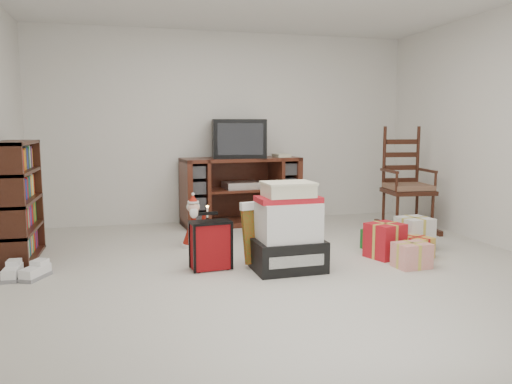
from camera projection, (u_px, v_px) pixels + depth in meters
room at (281, 129)px, 4.25m from camera, size 5.01×5.01×2.51m
tv_stand at (241, 191)px, 6.50m from camera, size 1.57×0.69×0.87m
bookshelf at (17, 203)px, 4.74m from camera, size 0.31×0.93×1.14m
rocking_chair at (405, 193)px, 6.19m from camera, size 0.61×0.92×1.32m
gift_pile at (288, 233)px, 4.41m from camera, size 0.63×0.47×0.77m
red_suitcase at (211, 245)px, 4.45m from camera, size 0.35×0.21×0.51m
stocking at (254, 234)px, 4.52m from camera, size 0.31×0.19×0.61m
teddy_bear at (303, 242)px, 4.86m from camera, size 0.23×0.20×0.34m
santa_figurine at (300, 221)px, 5.64m from camera, size 0.26×0.25×0.54m
mrs_claus_figurine at (194, 226)px, 5.31m from camera, size 0.27×0.26×0.56m
sneaker_pair at (24, 273)px, 4.20m from camera, size 0.38×0.32×0.10m
gift_cluster at (398, 242)px, 4.93m from camera, size 0.82×0.93×0.28m
crt_television at (239, 139)px, 6.39m from camera, size 0.72×0.56×0.49m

